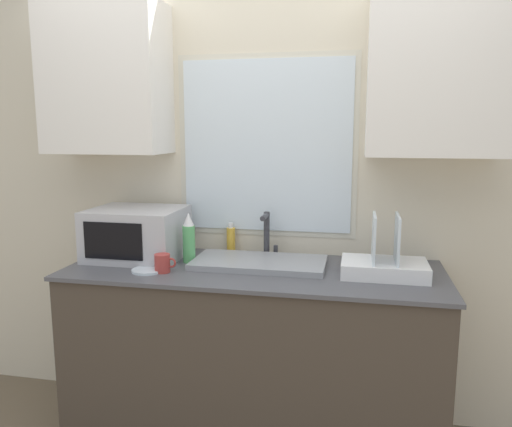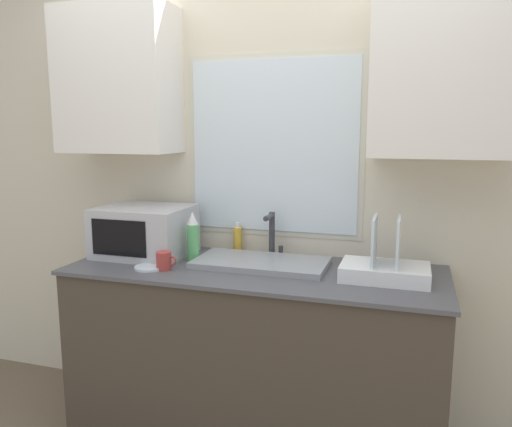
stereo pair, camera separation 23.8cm
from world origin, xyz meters
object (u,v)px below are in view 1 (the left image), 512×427
faucet (267,231)px  microwave (137,233)px  dish_rack (384,264)px  mug_near_sink (163,263)px  spray_bottle (189,239)px  soap_bottle (231,239)px

faucet → microwave: size_ratio=0.51×
dish_rack → mug_near_sink: bearing=-171.6°
spray_bottle → soap_bottle: size_ratio=1.56×
soap_bottle → microwave: bearing=-154.9°
microwave → dish_rack: 1.28m
microwave → spray_bottle: bearing=-6.5°
microwave → spray_bottle: 0.30m
faucet → spray_bottle: spray_bottle is taller
microwave → mug_near_sink: bearing=-44.8°
microwave → soap_bottle: (0.46, 0.21, -0.06)m
faucet → mug_near_sink: bearing=-137.5°
spray_bottle → mug_near_sink: size_ratio=2.43×
faucet → spray_bottle: bearing=-152.1°
dish_rack → mug_near_sink: size_ratio=3.69×
faucet → mug_near_sink: faucet is taller
soap_bottle → mug_near_sink: 0.50m
soap_bottle → mug_near_sink: soap_bottle is taller
spray_bottle → soap_bottle: bearing=57.5°
microwave → dish_rack: (1.28, -0.08, -0.08)m
microwave → soap_bottle: microwave is taller
faucet → mug_near_sink: size_ratio=2.26×
faucet → soap_bottle: faucet is taller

